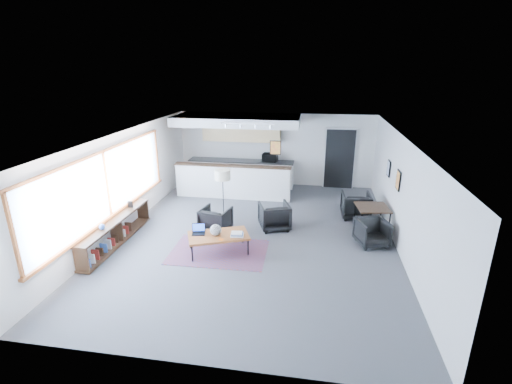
# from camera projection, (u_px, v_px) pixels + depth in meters

# --- Properties ---
(room) EXTENTS (7.02, 9.02, 2.62)m
(room) POSITION_uv_depth(u_px,v_px,m) (255.00, 188.00, 9.24)
(room) COLOR #49494C
(room) RESTS_ON ground
(window) EXTENTS (0.10, 5.95, 1.66)m
(window) POSITION_uv_depth(u_px,v_px,m) (107.00, 186.00, 8.88)
(window) COLOR #8CBFFF
(window) RESTS_ON room
(console) EXTENTS (0.35, 3.00, 0.80)m
(console) POSITION_uv_depth(u_px,v_px,m) (116.00, 232.00, 9.08)
(console) COLOR #331F12
(console) RESTS_ON floor
(kitchenette) EXTENTS (4.20, 1.96, 2.60)m
(kitchenette) POSITION_uv_depth(u_px,v_px,m) (238.00, 151.00, 12.86)
(kitchenette) COLOR white
(kitchenette) RESTS_ON floor
(doorway) EXTENTS (1.10, 0.12, 2.15)m
(doorway) POSITION_uv_depth(u_px,v_px,m) (339.00, 158.00, 13.09)
(doorway) COLOR black
(doorway) RESTS_ON room
(track_light) EXTENTS (1.60, 0.07, 0.15)m
(track_light) POSITION_uv_depth(u_px,v_px,m) (247.00, 125.00, 10.99)
(track_light) COLOR silver
(track_light) RESTS_ON room
(wall_art_lower) EXTENTS (0.03, 0.38, 0.48)m
(wall_art_lower) POSITION_uv_depth(u_px,v_px,m) (398.00, 180.00, 9.01)
(wall_art_lower) COLOR black
(wall_art_lower) RESTS_ON room
(wall_art_upper) EXTENTS (0.03, 0.34, 0.44)m
(wall_art_upper) POSITION_uv_depth(u_px,v_px,m) (389.00, 168.00, 10.24)
(wall_art_upper) COLOR black
(wall_art_upper) RESTS_ON room
(kilim_rug) EXTENTS (2.28, 1.58, 0.01)m
(kilim_rug) POSITION_uv_depth(u_px,v_px,m) (219.00, 252.00, 8.80)
(kilim_rug) COLOR #542E41
(kilim_rug) RESTS_ON floor
(coffee_table) EXTENTS (1.57, 1.22, 0.45)m
(coffee_table) POSITION_uv_depth(u_px,v_px,m) (218.00, 236.00, 8.66)
(coffee_table) COLOR brown
(coffee_table) RESTS_ON floor
(laptop) EXTENTS (0.35, 0.31, 0.22)m
(laptop) POSITION_uv_depth(u_px,v_px,m) (199.00, 231.00, 8.71)
(laptop) COLOR black
(laptop) RESTS_ON coffee_table
(ceramic_pot) EXTENTS (0.27, 0.27, 0.27)m
(ceramic_pot) POSITION_uv_depth(u_px,v_px,m) (216.00, 230.00, 8.57)
(ceramic_pot) COLOR gray
(ceramic_pot) RESTS_ON coffee_table
(book_stack) EXTENTS (0.33, 0.28, 0.09)m
(book_stack) POSITION_uv_depth(u_px,v_px,m) (237.00, 234.00, 8.57)
(book_stack) COLOR silver
(book_stack) RESTS_ON coffee_table
(coaster) EXTENTS (0.12, 0.12, 0.01)m
(coaster) POSITION_uv_depth(u_px,v_px,m) (221.00, 239.00, 8.40)
(coaster) COLOR #E5590C
(coaster) RESTS_ON coffee_table
(armchair_left) EXTENTS (0.83, 0.79, 0.74)m
(armchair_left) POSITION_uv_depth(u_px,v_px,m) (216.00, 219.00, 9.76)
(armchair_left) COLOR black
(armchair_left) RESTS_ON floor
(armchair_right) EXTENTS (0.96, 0.93, 0.79)m
(armchair_right) POSITION_uv_depth(u_px,v_px,m) (274.00, 215.00, 9.95)
(armchair_right) COLOR black
(armchair_right) RESTS_ON floor
(floor_lamp) EXTENTS (0.50, 0.50, 1.50)m
(floor_lamp) POSITION_uv_depth(u_px,v_px,m) (223.00, 177.00, 10.15)
(floor_lamp) COLOR black
(floor_lamp) RESTS_ON floor
(dining_table) EXTENTS (0.92, 0.92, 0.68)m
(dining_table) POSITION_uv_depth(u_px,v_px,m) (372.00, 209.00, 9.74)
(dining_table) COLOR #331F12
(dining_table) RESTS_ON floor
(dining_chair_near) EXTENTS (0.74, 0.72, 0.61)m
(dining_chair_near) POSITION_uv_depth(u_px,v_px,m) (372.00, 233.00, 9.06)
(dining_chair_near) COLOR black
(dining_chair_near) RESTS_ON floor
(dining_chair_far) EXTENTS (0.70, 0.66, 0.69)m
(dining_chair_far) POSITION_uv_depth(u_px,v_px,m) (356.00, 206.00, 10.69)
(dining_chair_far) COLOR black
(dining_chair_far) RESTS_ON floor
(microwave) EXTENTS (0.56, 0.36, 0.36)m
(microwave) POSITION_uv_depth(u_px,v_px,m) (270.00, 157.00, 13.20)
(microwave) COLOR black
(microwave) RESTS_ON kitchenette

